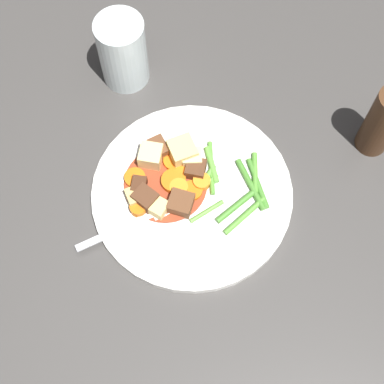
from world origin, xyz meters
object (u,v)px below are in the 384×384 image
Objects in this scene: dinner_plate at (192,194)px; water_glass at (123,52)px; potato_chunk_2 at (158,207)px; potato_chunk_4 at (151,156)px; carrot_slice_6 at (173,181)px; potato_chunk_3 at (182,152)px; meat_chunk_4 at (139,186)px; fork at (138,221)px; potato_chunk_0 at (135,197)px; meat_chunk_2 at (145,199)px; potato_chunk_1 at (192,158)px; carrot_slice_7 at (202,182)px; meat_chunk_1 at (194,169)px; carrot_slice_1 at (190,190)px; carrot_slice_0 at (185,169)px; carrot_slice_2 at (179,190)px; carrot_slice_4 at (135,178)px; meat_chunk_3 at (159,149)px; pepper_mill at (383,122)px; carrot_slice_3 at (138,208)px; meat_chunk_0 at (181,203)px; carrot_slice_5 at (174,161)px.

dinner_plate is 2.42× the size of water_glass.
potato_chunk_2 is 0.08m from potato_chunk_4.
potato_chunk_3 is (-0.01, -0.04, 0.01)m from carrot_slice_6.
meat_chunk_4 is (0.07, 0.01, 0.02)m from dinner_plate.
fork is at bearing 106.10° from water_glass.
water_glass is at bearing -74.23° from potato_chunk_0.
potato_chunk_1 is at bearing -126.39° from meat_chunk_2.
carrot_slice_7 is 0.23m from water_glass.
meat_chunk_1 is (-0.06, 0.01, -0.00)m from potato_chunk_4.
potato_chunk_0 is at bearing 19.25° from carrot_slice_1.
fork is at bearing 60.42° from carrot_slice_0.
carrot_slice_2 is at bearing 9.43° from dinner_plate.
potato_chunk_0 is at bearing 81.86° from meat_chunk_4.
potato_chunk_3 is at bearing -23.16° from potato_chunk_1.
carrot_slice_0 is 0.07m from carrot_slice_4.
meat_chunk_3 is at bearing -28.71° from carrot_slice_0.
potato_chunk_2 is at bearing 108.07° from potato_chunk_4.
potato_chunk_3 is at bearing -48.08° from carrot_slice_7.
meat_chunk_3 is (0.04, -0.06, 0.00)m from carrot_slice_2.
potato_chunk_3 is at bearing -141.99° from carrot_slice_4.
carrot_slice_2 is 0.05m from meat_chunk_2.
potato_chunk_2 reaches higher than potato_chunk_0.
meat_chunk_3 is 0.07m from meat_chunk_4.
meat_chunk_4 is (0.07, 0.05, -0.00)m from potato_chunk_1.
meat_chunk_1 reaches higher than potato_chunk_0.
meat_chunk_4 is (0.05, 0.02, 0.00)m from carrot_slice_6.
pepper_mill is at bearing -149.55° from fork.
meat_chunk_4 is at bearing -40.52° from potato_chunk_2.
dinner_plate is at bearing 94.32° from meat_chunk_1.
carrot_slice_1 is at bearing 176.98° from carrot_slice_4.
potato_chunk_0 is 0.82× the size of meat_chunk_2.
water_glass reaches higher than carrot_slice_3.
carrot_slice_0 is 0.01m from meat_chunk_1.
potato_chunk_4 reaches higher than meat_chunk_3.
potato_chunk_4 reaches higher than meat_chunk_0.
carrot_slice_1 is at bearing 127.33° from carrot_slice_5.
potato_chunk_1 reaches higher than meat_chunk_4.
potato_chunk_3 is 0.03m from meat_chunk_1.
meat_chunk_1 is at bearing -91.41° from carrot_slice_1.
carrot_slice_1 is at bearing 95.82° from potato_chunk_1.
meat_chunk_4 is at bearing -14.49° from meat_chunk_0.
carrot_slice_6 is 0.95× the size of potato_chunk_3.
potato_chunk_2 is at bearing 29.43° from pepper_mill.
meat_chunk_1 is 0.11m from fork.
carrot_slice_0 is 0.96× the size of meat_chunk_2.
carrot_slice_3 is 0.93× the size of potato_chunk_2.
meat_chunk_3 reaches higher than carrot_slice_3.
carrot_slice_7 is 0.75× the size of meat_chunk_0.
meat_chunk_3 is at bearing -9.14° from potato_chunk_1.
carrot_slice_3 is 0.09m from carrot_slice_5.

